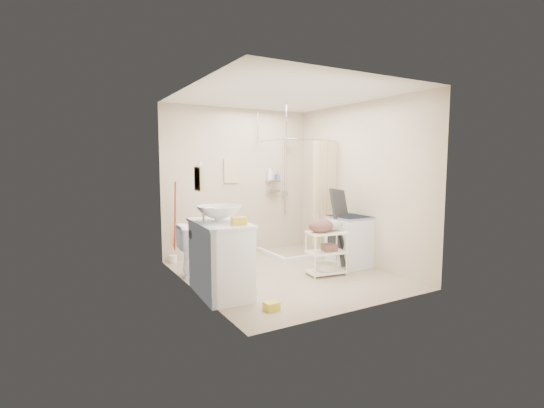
{
  "coord_description": "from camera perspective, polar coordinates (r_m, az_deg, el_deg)",
  "views": [
    {
      "loc": [
        -2.99,
        -4.83,
        1.66
      ],
      "look_at": [
        -0.08,
        0.25,
        1.03
      ],
      "focal_mm": 26.0,
      "sensor_mm": 36.0,
      "label": 1
    }
  ],
  "objects": [
    {
      "name": "wall_back",
      "position": [
        7.1,
        -4.84,
        3.22
      ],
      "size": [
        2.8,
        0.04,
        2.6
      ],
      "primitive_type": "cube",
      "color": "beige",
      "rests_on": "ground"
    },
    {
      "name": "shower",
      "position": [
        7.05,
        3.36,
        1.17
      ],
      "size": [
        1.1,
        1.1,
        2.1
      ],
      "primitive_type": null,
      "color": "white",
      "rests_on": "ground"
    },
    {
      "name": "wall_left",
      "position": [
        5.1,
        -11.55,
        1.98
      ],
      "size": [
        0.04,
        3.2,
        2.6
      ],
      "primitive_type": "cube",
      "color": "beige",
      "rests_on": "ground"
    },
    {
      "name": "hanging_towel",
      "position": [
        7.01,
        -5.9,
        4.81
      ],
      "size": [
        0.28,
        0.03,
        0.42
      ],
      "primitive_type": "cube",
      "color": "beige",
      "rests_on": "wall_back"
    },
    {
      "name": "laundry_rack",
      "position": [
        5.87,
        7.87,
        -6.46
      ],
      "size": [
        0.6,
        0.4,
        0.77
      ],
      "primitive_type": null,
      "rotation": [
        0.0,
        0.0,
        -0.14
      ],
      "color": "white",
      "rests_on": "ground"
    },
    {
      "name": "sink",
      "position": [
        4.96,
        -7.68,
        -1.35
      ],
      "size": [
        0.65,
        0.65,
        0.19
      ],
      "primitive_type": "imported",
      "rotation": [
        0.0,
        0.0,
        0.18
      ],
      "color": "silver",
      "rests_on": "vanity"
    },
    {
      "name": "potted_plant_b",
      "position": [
        7.11,
        -3.4,
        -6.16
      ],
      "size": [
        0.2,
        0.19,
        0.29
      ],
      "primitive_type": "imported",
      "rotation": [
        0.0,
        0.0,
        -0.48
      ],
      "color": "brown",
      "rests_on": "ground"
    },
    {
      "name": "potted_plant_a",
      "position": [
        7.09,
        -4.32,
        -5.94
      ],
      "size": [
        0.22,
        0.19,
        0.36
      ],
      "primitive_type": "imported",
      "rotation": [
        0.0,
        0.0,
        0.43
      ],
      "color": "brown",
      "rests_on": "ground"
    },
    {
      "name": "counter_basket",
      "position": [
        4.63,
        -4.82,
        -2.46
      ],
      "size": [
        0.19,
        0.16,
        0.09
      ],
      "primitive_type": "cube",
      "rotation": [
        0.0,
        0.0,
        -0.15
      ],
      "color": "yellow",
      "rests_on": "vanity"
    },
    {
      "name": "wall_front",
      "position": [
        4.41,
        12.95,
        1.33
      ],
      "size": [
        2.8,
        0.04,
        2.6
      ],
      "primitive_type": "cube",
      "color": "beige",
      "rests_on": "ground"
    },
    {
      "name": "floor",
      "position": [
        5.92,
        1.92,
        -10.15
      ],
      "size": [
        3.2,
        3.2,
        0.0
      ],
      "primitive_type": "plane",
      "color": "tan",
      "rests_on": "ground"
    },
    {
      "name": "vanity",
      "position": [
        5.0,
        -7.49,
        -7.78
      ],
      "size": [
        0.65,
        1.08,
        0.92
      ],
      "primitive_type": "cube",
      "rotation": [
        0.0,
        0.0,
        -0.06
      ],
      "color": "silver",
      "rests_on": "ground"
    },
    {
      "name": "mop",
      "position": [
        6.62,
        -14.26,
        -2.68
      ],
      "size": [
        0.17,
        0.17,
        1.33
      ],
      "primitive_type": null,
      "rotation": [
        0.0,
        0.0,
        0.43
      ],
      "color": "#AB210F",
      "rests_on": "ground"
    },
    {
      "name": "wall_right",
      "position": [
        6.53,
        12.49,
        2.85
      ],
      "size": [
        0.04,
        3.2,
        2.6
      ],
      "primitive_type": "cube",
      "color": "beige",
      "rests_on": "ground"
    },
    {
      "name": "tp_holder",
      "position": [
        5.23,
        -11.17,
        -4.32
      ],
      "size": [
        0.08,
        0.12,
        0.14
      ],
      "primitive_type": null,
      "color": "silver",
      "rests_on": "wall_left"
    },
    {
      "name": "toilet",
      "position": [
        5.89,
        -9.81,
        -6.48
      ],
      "size": [
        0.78,
        0.49,
        0.76
      ],
      "primitive_type": "imported",
      "rotation": [
        0.0,
        0.0,
        1.48
      ],
      "color": "white",
      "rests_on": "ground"
    },
    {
      "name": "floor_basket",
      "position": [
        4.56,
        -0.08,
        -14.33
      ],
      "size": [
        0.25,
        0.2,
        0.13
      ],
      "primitive_type": "cube",
      "rotation": [
        0.0,
        0.0,
        0.09
      ],
      "color": "yellow",
      "rests_on": "ground"
    },
    {
      "name": "ceiling",
      "position": [
        5.76,
        2.02,
        15.55
      ],
      "size": [
        2.8,
        3.2,
        0.04
      ],
      "primitive_type": "cube",
      "color": "silver",
      "rests_on": "ground"
    },
    {
      "name": "ironing_board",
      "position": [
        6.26,
        10.22,
        -3.33
      ],
      "size": [
        0.38,
        0.2,
        1.28
      ],
      "primitive_type": null,
      "rotation": [
        0.0,
        0.0,
        0.26
      ],
      "color": "black",
      "rests_on": "ground"
    },
    {
      "name": "towel_ring",
      "position": [
        4.9,
        -10.64,
        3.83
      ],
      "size": [
        0.04,
        0.22,
        0.34
      ],
      "primitive_type": null,
      "color": "#D6CA7A",
      "rests_on": "wall_left"
    },
    {
      "name": "shampoo_bottle_a",
      "position": [
        7.29,
        -0.3,
        4.5
      ],
      "size": [
        0.13,
        0.13,
        0.26
      ],
      "primitive_type": "imported",
      "rotation": [
        0.0,
        0.0,
        -0.36
      ],
      "color": "white",
      "rests_on": "shower"
    },
    {
      "name": "washing_machine",
      "position": [
        6.4,
        11.17,
        -5.3
      ],
      "size": [
        0.55,
        0.57,
        0.8
      ],
      "primitive_type": "cube",
      "rotation": [
        0.0,
        0.0,
        0.01
      ],
      "color": "silver",
      "rests_on": "ground"
    },
    {
      "name": "shampoo_bottle_b",
      "position": [
        7.37,
        0.81,
        4.09
      ],
      "size": [
        0.07,
        0.07,
        0.15
      ],
      "primitive_type": "imported",
      "rotation": [
        0.0,
        0.0,
        0.0
      ],
      "color": "#3E5D9A",
      "rests_on": "shower"
    }
  ]
}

